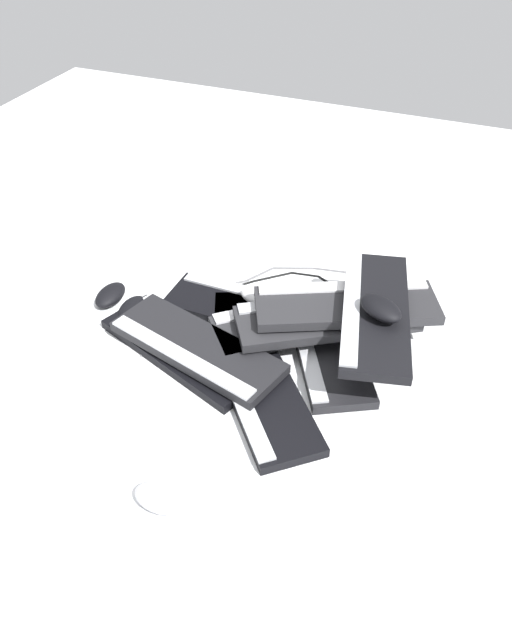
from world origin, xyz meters
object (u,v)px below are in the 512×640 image
Objects in this scene: keyboard_7 at (346,304)px; mouse_0 at (133,309)px; keyboard_0 at (325,342)px; keyboard_9 at (196,347)px; mouse_3 at (161,498)px; mouse_5 at (260,296)px; keyboard_5 at (301,319)px; keyboard_6 at (326,318)px; keyboard_4 at (259,388)px; mouse_2 at (280,294)px; mouse_4 at (381,308)px; keyboard_1 at (299,313)px; keyboard_2 at (249,309)px; keyboard_8 at (374,311)px; mouse_1 at (110,295)px; keyboard_3 at (182,348)px.

keyboard_7 is 0.56m from mouse_0.
keyboard_9 is (-0.27, -0.16, 0.03)m from keyboard_0.
mouse_5 reaches higher than mouse_3.
keyboard_6 is at bearing -4.65° from keyboard_5.
mouse_2 is (-0.06, 0.30, 0.04)m from keyboard_4.
mouse_4 is at bearing -177.14° from mouse_2.
mouse_2 reaches higher than keyboard_4.
keyboard_2 is at bearing -164.83° from keyboard_1.
keyboard_0 is 0.99× the size of keyboard_9.
keyboard_6 is (0.09, -0.06, 0.06)m from keyboard_1.
keyboard_2 is 4.02× the size of mouse_0.
keyboard_8 is 4.20× the size of mouse_4.
keyboard_6 is 0.59m from mouse_1.
keyboard_6 is at bearing 69.43° from keyboard_4.
keyboard_5 is 0.20m from keyboard_8.
mouse_4 is (0.28, 0.53, 0.15)m from mouse_3.
mouse_4 is at bearing 41.36° from keyboard_4.
keyboard_0 is at bearing -155.25° from mouse_4.
keyboard_5 reaches higher than keyboard_2.
mouse_5 is (0.30, 0.14, 0.03)m from mouse_0.
keyboard_5 reaches higher than mouse_0.
keyboard_9 is at bearing -144.45° from keyboard_7.
mouse_2 is at bearing 41.80° from mouse_5.
keyboard_2 is at bearing 172.21° from keyboard_6.
keyboard_9 is (-0.18, -0.25, 0.03)m from keyboard_1.
keyboard_3 is at bearing -154.90° from keyboard_0.
keyboard_9 is at bearing -96.76° from mouse_5.
keyboard_5 is 3.92× the size of mouse_2.
keyboard_4 is 0.31m from mouse_2.
mouse_2 is at bearing 166.63° from keyboard_7.
keyboard_6 is 0.32m from keyboard_9.
keyboard_1 is 0.44m from mouse_0.
keyboard_8 reaches higher than keyboard_0.
mouse_4 is at bearing 16.87° from keyboard_3.
keyboard_0 is 4.17× the size of mouse_0.
mouse_4 is (0.13, -0.04, 0.10)m from keyboard_6.
keyboard_2 is 0.98× the size of keyboard_6.
keyboard_4 is 3.94× the size of mouse_3.
keyboard_0 is 0.22m from mouse_5.
mouse_0 is 1.00× the size of mouse_4.
keyboard_2 and keyboard_4 have the same top height.
keyboard_1 is 0.29m from mouse_4.
keyboard_2 is at bearing 65.24° from keyboard_3.
keyboard_2 is at bearing 117.20° from keyboard_4.
keyboard_7 is at bearing 97.42° from mouse_0.
mouse_2 is 0.05m from mouse_5.
keyboard_3 is 4.22× the size of mouse_0.
keyboard_9 reaches higher than mouse_3.
mouse_2 is at bearing -74.06° from mouse_1.
keyboard_0 is at bearing 172.79° from mouse_2.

